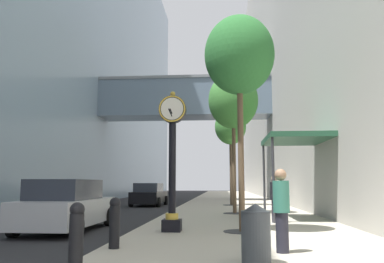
% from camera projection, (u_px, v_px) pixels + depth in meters
% --- Properties ---
extents(ground_plane, '(110.00, 110.00, 0.00)m').
position_uv_depth(ground_plane, '(188.00, 203.00, 30.51)').
color(ground_plane, '#262628').
rests_on(ground_plane, ground).
extents(sidewalk_right, '(6.90, 80.00, 0.14)m').
position_uv_depth(sidewalk_right, '(231.00, 201.00, 33.21)').
color(sidewalk_right, '#BCB29E').
rests_on(sidewalk_right, ground).
extents(building_block_left, '(24.13, 80.00, 34.36)m').
position_uv_depth(building_block_left, '(62.00, 18.00, 36.72)').
color(building_block_left, '#849EB2').
rests_on(building_block_left, ground).
extents(building_block_right, '(9.00, 80.00, 29.41)m').
position_uv_depth(building_block_right, '(318.00, 35.00, 34.54)').
color(building_block_right, '#B7B2A8').
rests_on(building_block_right, ground).
extents(street_clock, '(0.84, 0.55, 4.24)m').
position_uv_depth(street_clock, '(172.00, 153.00, 11.72)').
color(street_clock, black).
rests_on(street_clock, sidewalk_right).
extents(bollard_nearest, '(0.24, 0.24, 1.10)m').
position_uv_depth(bollard_nearest, '(76.00, 235.00, 6.27)').
color(bollard_nearest, black).
rests_on(bollard_nearest, sidewalk_right).
extents(bollard_second, '(0.24, 0.24, 1.10)m').
position_uv_depth(bollard_second, '(115.00, 221.00, 8.49)').
color(bollard_second, black).
rests_on(bollard_second, sidewalk_right).
extents(street_tree_near, '(2.16, 2.16, 6.61)m').
position_uv_depth(street_tree_near, '(239.00, 56.00, 12.01)').
color(street_tree_near, '#333335').
rests_on(street_tree_near, sidewalk_right).
extents(street_tree_mid_near, '(2.43, 2.43, 6.85)m').
position_uv_depth(street_tree_mid_near, '(233.00, 101.00, 18.98)').
color(street_tree_mid_near, '#333335').
rests_on(street_tree_mid_near, sidewalk_right).
extents(street_tree_mid_far, '(2.09, 2.09, 6.38)m').
position_uv_depth(street_tree_mid_far, '(230.00, 127.00, 25.90)').
color(street_tree_mid_far, '#333335').
rests_on(street_tree_mid_far, sidewalk_right).
extents(trash_bin, '(0.53, 0.53, 1.05)m').
position_uv_depth(trash_bin, '(256.00, 233.00, 6.86)').
color(trash_bin, '#383D42').
rests_on(trash_bin, sidewalk_right).
extents(pedestrian_walking, '(0.48, 0.48, 1.71)m').
position_uv_depth(pedestrian_walking, '(281.00, 208.00, 8.01)').
color(pedestrian_walking, '#23232D').
rests_on(pedestrian_walking, sidewalk_right).
extents(pedestrian_by_clock, '(0.46, 0.46, 1.71)m').
position_uv_depth(pedestrian_by_clock, '(275.00, 197.00, 14.13)').
color(pedestrian_by_clock, '#23232D').
rests_on(pedestrian_by_clock, sidewalk_right).
extents(storefront_awning, '(2.40, 3.60, 3.30)m').
position_uv_depth(storefront_awning, '(294.00, 141.00, 15.76)').
color(storefront_awning, '#235138').
rests_on(storefront_awning, sidewalk_right).
extents(car_black_near, '(2.13, 4.44, 1.57)m').
position_uv_depth(car_black_near, '(149.00, 195.00, 27.01)').
color(car_black_near, black).
rests_on(car_black_near, ground).
extents(car_silver_mid, '(2.12, 4.69, 1.67)m').
position_uv_depth(car_silver_mid, '(67.00, 206.00, 12.72)').
color(car_silver_mid, '#B7BABF').
rests_on(car_silver_mid, ground).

